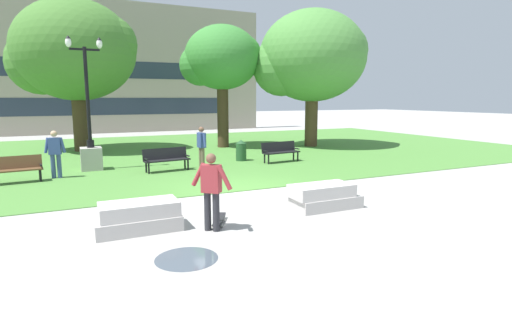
{
  "coord_description": "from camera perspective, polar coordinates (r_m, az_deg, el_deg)",
  "views": [
    {
      "loc": [
        -4.68,
        -11.15,
        2.87
      ],
      "look_at": [
        -0.14,
        -1.4,
        1.2
      ],
      "focal_mm": 28.0,
      "sensor_mm": 36.0,
      "label": 1
    }
  ],
  "objects": [
    {
      "name": "tree_near_right",
      "position": [
        23.77,
        -24.57,
        13.88
      ],
      "size": [
        6.5,
        6.19,
        7.98
      ],
      "color": "#42301E",
      "rests_on": "grass_lawn"
    },
    {
      "name": "trash_bin",
      "position": [
        18.36,
        -2.14,
        1.41
      ],
      "size": [
        0.49,
        0.49,
        0.96
      ],
      "color": "#234C28",
      "rests_on": "grass_lawn"
    },
    {
      "name": "park_bench_near_left",
      "position": [
        18.01,
        3.47,
        1.37
      ],
      "size": [
        1.85,
        0.74,
        0.9
      ],
      "color": "black",
      "rests_on": "grass_lawn"
    },
    {
      "name": "person_skateboarder",
      "position": [
        8.67,
        -6.38,
        -3.92
      ],
      "size": [
        0.71,
        0.9,
        1.71
      ],
      "color": "#28282D",
      "rests_on": "ground"
    },
    {
      "name": "lamp_post_center",
      "position": [
        17.24,
        -22.57,
        2.16
      ],
      "size": [
        1.32,
        0.8,
        5.21
      ],
      "color": "#ADA89E",
      "rests_on": "grass_lawn"
    },
    {
      "name": "tree_far_left",
      "position": [
        23.58,
        -4.99,
        14.15
      ],
      "size": [
        4.5,
        4.29,
        6.97
      ],
      "color": "#42301E",
      "rests_on": "grass_lawn"
    },
    {
      "name": "concrete_block_center",
      "position": [
        9.15,
        -16.41,
        -7.81
      ],
      "size": [
        1.8,
        0.9,
        0.64
      ],
      "color": "#BCB7B2",
      "rests_on": "ground"
    },
    {
      "name": "building_facade_distant",
      "position": [
        35.91,
        -19.62,
        12.29
      ],
      "size": [
        25.56,
        1.03,
        10.73
      ],
      "color": "gray",
      "rests_on": "ground"
    },
    {
      "name": "park_bench_near_right",
      "position": [
        15.82,
        -31.43,
        -0.96
      ],
      "size": [
        1.85,
        0.74,
        0.9
      ],
      "color": "brown",
      "rests_on": "grass_lawn"
    },
    {
      "name": "puddle",
      "position": [
        7.52,
        -9.89,
        -13.7
      ],
      "size": [
        1.14,
        1.14,
        0.01
      ],
      "primitive_type": "cylinder",
      "color": "#47515B",
      "rests_on": "ground"
    },
    {
      "name": "ground_plane",
      "position": [
        12.42,
        -2.16,
        -4.54
      ],
      "size": [
        140.0,
        140.0,
        0.0
      ],
      "primitive_type": "plane",
      "color": "#A3A09B"
    },
    {
      "name": "concrete_block_left",
      "position": [
        10.68,
        9.66,
        -5.19
      ],
      "size": [
        1.87,
        0.9,
        0.64
      ],
      "color": "#BCB7B2",
      "rests_on": "ground"
    },
    {
      "name": "person_bystander_far_lawn",
      "position": [
        15.97,
        -26.77,
        1.09
      ],
      "size": [
        0.73,
        0.32,
        1.71
      ],
      "color": "#384C7A",
      "rests_on": "grass_lawn"
    },
    {
      "name": "grass_lawn",
      "position": [
        21.85,
        -12.39,
        1.09
      ],
      "size": [
        40.0,
        20.0,
        0.02
      ],
      "primitive_type": "cube",
      "color": "#4C8438",
      "rests_on": "ground"
    },
    {
      "name": "person_bystander_near_lawn",
      "position": [
        16.4,
        -7.78,
        2.13
      ],
      "size": [
        0.28,
        0.83,
        1.71
      ],
      "color": "brown",
      "rests_on": "grass_lawn"
    },
    {
      "name": "skateboard",
      "position": [
        9.31,
        -5.33,
        -8.61
      ],
      "size": [
        0.65,
        1.0,
        0.14
      ],
      "color": "black",
      "rests_on": "ground"
    },
    {
      "name": "tree_far_right",
      "position": [
        24.21,
        7.9,
        14.32
      ],
      "size": [
        6.51,
        6.2,
        7.92
      ],
      "color": "#4C3823",
      "rests_on": "grass_lawn"
    },
    {
      "name": "park_bench_far_left",
      "position": [
        16.13,
        -12.7,
        0.29
      ],
      "size": [
        1.86,
        0.77,
        0.9
      ],
      "color": "black",
      "rests_on": "grass_lawn"
    }
  ]
}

